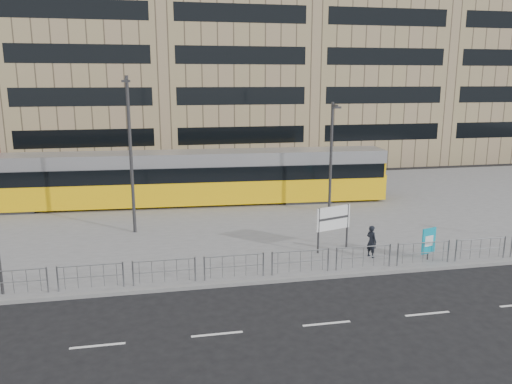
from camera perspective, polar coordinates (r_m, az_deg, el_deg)
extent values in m
plane|color=black|center=(21.92, -0.45, -10.53)|extent=(120.00, 120.00, 0.00)
cube|color=slate|center=(33.14, -4.32, -2.32)|extent=(64.00, 24.00, 0.15)
cube|color=gray|center=(21.94, -0.48, -10.30)|extent=(64.00, 0.25, 0.17)
cube|color=#998162|center=(54.21, -18.41, 14.58)|extent=(14.00, 16.00, 22.00)
cube|color=#998162|center=(54.45, -3.10, 16.23)|extent=(14.00, 16.00, 24.00)
cube|color=#998162|center=(58.05, 11.18, 14.31)|extent=(14.00, 16.00, 21.00)
cube|color=#998162|center=(64.64, 23.16, 14.26)|extent=(14.00, 16.00, 23.00)
cylinder|color=gray|center=(22.37, 4.38, -6.79)|extent=(32.00, 0.05, 0.05)
cylinder|color=gray|center=(22.54, 4.36, -7.99)|extent=(32.00, 0.04, 0.04)
cube|color=white|center=(18.62, 5.06, -15.02)|extent=(62.00, 0.12, 0.01)
cube|color=yellow|center=(35.15, -10.42, 0.27)|extent=(31.17, 4.63, 1.77)
cube|color=black|center=(34.91, -10.50, 2.23)|extent=(30.73, 4.64, 1.00)
cube|color=#ACACB1|center=(34.76, -10.56, 3.75)|extent=(31.16, 4.39, 0.89)
cube|color=yellow|center=(37.41, 12.92, 2.03)|extent=(1.47, 2.57, 2.88)
cylinder|color=#2D2D30|center=(34.98, -10.47, 1.60)|extent=(2.79, 2.79, 3.33)
cube|color=#2D2D30|center=(36.28, 5.58, -0.45)|extent=(3.47, 2.97, 0.55)
cube|color=#2D2D30|center=(37.13, -25.94, -1.39)|extent=(3.47, 2.97, 0.55)
cylinder|color=#2D2D30|center=(25.05, 7.15, -4.45)|extent=(0.10, 0.10, 2.30)
cylinder|color=#2D2D30|center=(26.10, 10.38, -3.85)|extent=(0.10, 0.10, 2.30)
cube|color=white|center=(25.41, 8.84, -2.96)|extent=(1.94, 0.68, 1.20)
cylinder|color=#2D2D30|center=(25.60, 19.05, -6.41)|extent=(0.06, 0.06, 0.84)
cube|color=#0C99B9|center=(25.43, 19.13, -5.29)|extent=(0.82, 0.31, 1.27)
cube|color=white|center=(25.40, 19.18, -5.31)|extent=(0.51, 0.17, 0.53)
imported|color=black|center=(25.09, 13.06, -5.51)|extent=(0.58, 0.69, 1.60)
cylinder|color=#2D2D30|center=(28.46, -14.10, 3.97)|extent=(0.18, 0.18, 8.73)
cylinder|color=#2D2D30|center=(27.75, -14.62, 12.38)|extent=(0.14, 0.90, 0.14)
cube|color=#2D2D30|center=(27.30, -14.66, 12.16)|extent=(0.45, 0.20, 0.12)
cylinder|color=#2D2D30|center=(32.41, 8.55, 3.82)|extent=(0.18, 0.18, 7.14)
cylinder|color=#2D2D30|center=(31.69, 9.00, 9.74)|extent=(0.14, 0.90, 0.14)
cube|color=#2D2D30|center=(31.28, 9.28, 9.51)|extent=(0.45, 0.20, 0.12)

